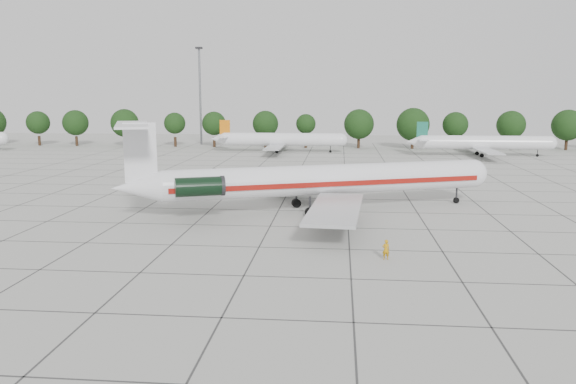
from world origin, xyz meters
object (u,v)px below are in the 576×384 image
(bg_airliner_c, at_px, (281,140))
(floodlight_mast, at_px, (200,90))
(main_airliner, at_px, (309,180))
(ground_crew, at_px, (386,250))
(bg_airliner_d, at_px, (484,143))

(bg_airliner_c, distance_m, floodlight_mast, 31.88)
(main_airliner, bearing_deg, ground_crew, -88.51)
(bg_airliner_c, bearing_deg, ground_crew, -78.34)
(main_airliner, distance_m, bg_airliner_d, 70.78)
(bg_airliner_c, xyz_separation_m, bg_airliner_d, (44.70, -4.40, 0.00))
(ground_crew, bearing_deg, bg_airliner_c, -88.62)
(main_airliner, height_order, bg_airliner_c, main_airliner)
(ground_crew, distance_m, bg_airliner_c, 86.25)
(bg_airliner_c, bearing_deg, bg_airliner_d, -5.62)
(bg_airliner_c, relative_size, bg_airliner_d, 1.00)
(bg_airliner_d, bearing_deg, ground_crew, -108.82)
(main_airliner, relative_size, bg_airliner_d, 1.54)
(ground_crew, xyz_separation_m, floodlight_mast, (-40.92, 102.74, 13.44))
(bg_airliner_c, relative_size, floodlight_mast, 1.11)
(main_airliner, bearing_deg, floodlight_mast, 91.16)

